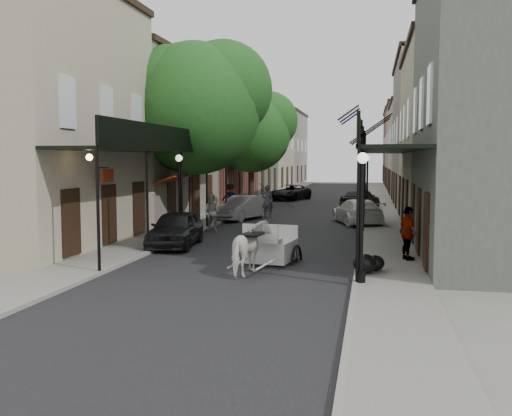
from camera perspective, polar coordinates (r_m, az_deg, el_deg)
The scene contains 24 objects.
ground at distance 19.23m, azimuth -1.86°, elevation -5.99°, with size 140.00×140.00×0.00m, color gray.
road at distance 38.79m, azimuth 4.96°, elevation -0.43°, with size 8.00×90.00×0.01m, color black.
sidewalk_left at distance 39.66m, azimuth -2.23°, elevation -0.22°, with size 2.20×90.00×0.12m, color gray.
sidewalk_right at distance 38.54m, azimuth 12.37°, elevation -0.48°, with size 2.20×90.00×0.12m, color gray.
building_row_left at distance 50.10m, azimuth -3.56°, elevation 6.80°, with size 5.00×80.00×10.50m, color #AEA78B.
building_row_right at distance 48.58m, azimuth 16.58°, elevation 6.66°, with size 5.00×80.00×10.50m, color gray.
gallery_left at distance 26.95m, azimuth -8.42°, elevation 5.77°, with size 2.20×18.05×4.88m.
gallery_right at distance 25.35m, azimuth 12.50°, elevation 5.76°, with size 2.20×18.05×4.88m.
tree_near at distance 29.93m, azimuth -5.28°, elevation 10.39°, with size 7.31×6.80×9.63m.
tree_far at distance 43.46m, azimuth 0.03°, elevation 7.86°, with size 6.45×6.00×8.61m.
lamppost_right_near at distance 16.45m, azimuth 10.51°, elevation -0.72°, with size 0.32×0.32×3.71m.
lamppost_left at distance 25.84m, azimuth -7.66°, elevation 1.37°, with size 0.32×0.32×3.71m.
lamppost_right_far at distance 36.40m, azimuth 11.06°, elevation 2.36°, with size 0.32×0.32×3.71m.
horse at distance 17.98m, azimuth -0.50°, elevation -4.06°, with size 0.90×1.98×1.67m, color silver.
carriage at distance 20.39m, azimuth 1.96°, elevation -2.28°, with size 1.91×2.63×2.79m.
pedestrian_walking at distance 28.81m, azimuth -4.42°, elevation -0.44°, with size 0.92×0.71×1.89m, color #A4A39A.
pedestrian_sidewalk_left at distance 38.59m, azimuth -2.58°, elevation 1.09°, with size 1.18×0.68×1.83m, color gray.
pedestrian_sidewalk_right at distance 20.54m, azimuth 14.95°, elevation -2.47°, with size 1.10×0.46×1.88m, color gray.
car_left_near at distance 23.92m, azimuth -8.06°, elevation -2.06°, with size 1.76×4.38×1.49m, color black.
car_left_mid at distance 33.90m, azimuth -1.37°, elevation 0.01°, with size 1.52×4.37×1.44m, color #A1A2A7.
car_left_far at distance 50.01m, azimuth 3.45°, elevation 1.57°, with size 2.26×4.91×1.36m, color black.
car_right_near at distance 32.13m, azimuth 10.06°, elevation -0.36°, with size 1.98×4.87×1.41m, color silver.
car_right_far at distance 41.87m, azimuth 10.40°, elevation 0.93°, with size 1.77×4.41×1.50m, color black.
trash_bags at distance 18.12m, azimuth 11.20°, elevation -5.47°, with size 0.97×1.12×0.61m.
Camera 1 is at (4.36, -18.37, 3.67)m, focal length 40.00 mm.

